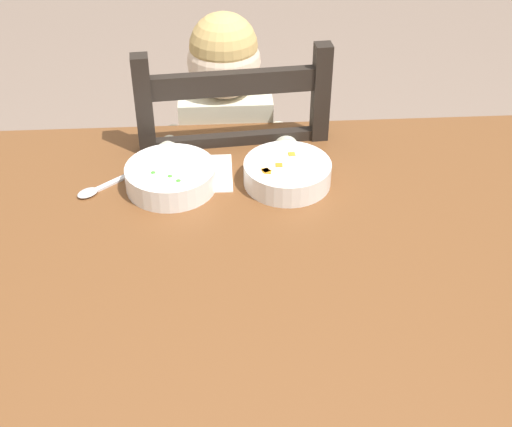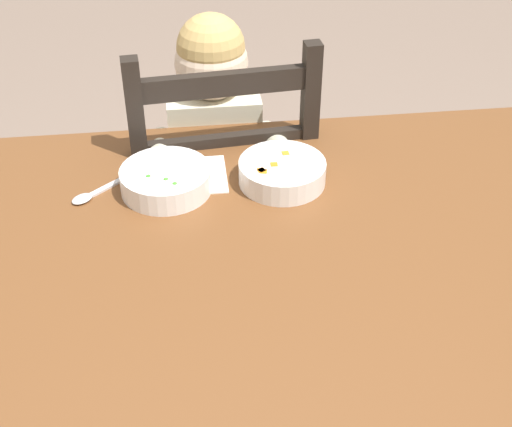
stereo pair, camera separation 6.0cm
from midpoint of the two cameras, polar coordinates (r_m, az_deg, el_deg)
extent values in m
cube|color=brown|center=(1.27, 0.99, -4.35)|extent=(1.42, 0.98, 0.04)
cylinder|color=brown|center=(1.88, -20.67, -5.85)|extent=(0.07, 0.07, 0.70)
cylinder|color=brown|center=(1.97, 17.87, -2.90)|extent=(0.07, 0.07, 0.70)
cube|color=black|center=(1.89, -4.14, 1.12)|extent=(0.45, 0.45, 0.02)
cube|color=black|center=(2.20, 0.28, -0.38)|extent=(0.04, 0.04, 0.45)
cube|color=black|center=(2.17, -9.59, -1.63)|extent=(0.04, 0.04, 0.45)
cube|color=black|center=(1.92, 2.68, -7.11)|extent=(0.04, 0.04, 0.45)
cube|color=black|center=(1.88, -8.74, -8.69)|extent=(0.04, 0.04, 0.45)
cube|color=black|center=(1.62, 3.17, 5.51)|extent=(0.04, 0.04, 0.50)
cube|color=black|center=(1.57, -10.37, 3.96)|extent=(0.04, 0.04, 0.50)
cube|color=black|center=(1.50, -3.77, 10.41)|extent=(0.36, 0.05, 0.05)
cube|color=black|center=(1.57, -3.55, 5.55)|extent=(0.36, 0.05, 0.05)
cube|color=beige|center=(1.77, -4.32, 5.04)|extent=(0.22, 0.14, 0.32)
sphere|color=beige|center=(1.65, -4.69, 12.01)|extent=(0.17, 0.17, 0.17)
sphere|color=tan|center=(1.64, -4.76, 13.23)|extent=(0.16, 0.16, 0.16)
cylinder|color=#3F4C72|center=(1.91, -5.22, -7.05)|extent=(0.07, 0.07, 0.47)
cylinder|color=#3F4C72|center=(1.91, -1.91, -6.80)|extent=(0.07, 0.07, 0.47)
cylinder|color=beige|center=(1.64, -8.78, 5.25)|extent=(0.06, 0.24, 0.13)
cylinder|color=beige|center=(1.65, 0.30, 5.88)|extent=(0.06, 0.24, 0.13)
cylinder|color=white|center=(1.42, -8.52, 2.68)|extent=(0.18, 0.18, 0.05)
cylinder|color=white|center=(1.44, -8.44, 1.99)|extent=(0.08, 0.08, 0.01)
cylinder|color=green|center=(1.42, -8.54, 2.92)|extent=(0.15, 0.15, 0.03)
sphere|color=#45982D|center=(1.38, -8.54, 2.63)|extent=(0.01, 0.01, 0.01)
sphere|color=green|center=(1.37, -7.84, 2.28)|extent=(0.01, 0.01, 0.01)
sphere|color=green|center=(1.40, -9.92, 2.86)|extent=(0.01, 0.01, 0.01)
cylinder|color=white|center=(1.43, 0.92, 3.34)|extent=(0.18, 0.18, 0.05)
cylinder|color=white|center=(1.44, 0.91, 2.65)|extent=(0.08, 0.08, 0.01)
cylinder|color=orange|center=(1.43, 0.92, 3.57)|extent=(0.15, 0.15, 0.03)
cube|color=orange|center=(1.45, 1.21, 4.76)|extent=(0.02, 0.02, 0.01)
cube|color=orange|center=(1.39, -0.64, 3.26)|extent=(0.02, 0.02, 0.01)
cube|color=orange|center=(1.40, -0.83, 3.38)|extent=(0.02, 0.02, 0.01)
cube|color=orange|center=(1.41, 0.24, 3.84)|extent=(0.01, 0.01, 0.01)
cube|color=orange|center=(1.40, -0.78, 3.36)|extent=(0.02, 0.02, 0.01)
cube|color=silver|center=(1.47, -12.91, 2.19)|extent=(0.08, 0.07, 0.00)
ellipsoid|color=silver|center=(1.44, -15.07, 1.14)|extent=(0.05, 0.05, 0.01)
cube|color=white|center=(1.47, -6.62, 3.02)|extent=(0.16, 0.14, 0.00)
camera|label=1|loc=(0.03, 88.64, 1.02)|focal=49.46mm
camera|label=2|loc=(0.03, -91.36, -1.02)|focal=49.46mm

